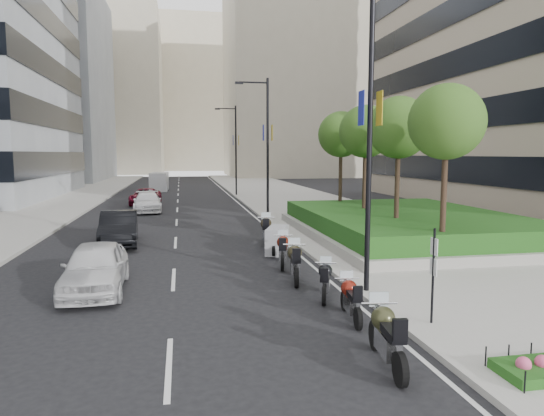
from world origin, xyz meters
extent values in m
plane|color=black|center=(0.00, 0.00, 0.00)|extent=(160.00, 160.00, 0.00)
cube|color=#9E9B93|center=(9.00, 30.00, 0.07)|extent=(10.00, 100.00, 0.15)
cube|color=#9E9B93|center=(-12.00, 30.00, 0.07)|extent=(8.00, 100.00, 0.15)
cube|color=silver|center=(3.70, 30.00, 0.01)|extent=(0.12, 100.00, 0.01)
cube|color=silver|center=(-1.50, 30.00, 0.01)|extent=(0.12, 100.00, 0.01)
cube|color=gray|center=(-24.00, 70.00, 15.00)|extent=(22.00, 26.00, 30.00)
cube|color=#B7AD93|center=(22.00, 80.00, 18.00)|extent=(28.00, 24.00, 36.00)
cube|color=#B7AD93|center=(-18.00, 100.00, 17.00)|extent=(26.00, 24.00, 34.00)
cube|color=#B7AD93|center=(2.00, 120.00, 19.00)|extent=(30.00, 24.00, 38.00)
cube|color=gray|center=(10.00, 10.00, 0.35)|extent=(10.00, 14.00, 0.40)
cube|color=#204E16|center=(10.00, 10.00, 0.95)|extent=(9.40, 13.40, 0.80)
cylinder|color=#332319|center=(8.50, 4.00, 2.55)|extent=(0.22, 0.22, 4.00)
sphere|color=#284F18|center=(8.50, 4.00, 5.45)|extent=(2.80, 2.80, 2.80)
cylinder|color=#332319|center=(8.50, 8.00, 2.55)|extent=(0.22, 0.22, 4.00)
sphere|color=#284F18|center=(8.50, 8.00, 5.45)|extent=(2.80, 2.80, 2.80)
cylinder|color=#332319|center=(8.50, 12.00, 2.55)|extent=(0.22, 0.22, 4.00)
sphere|color=#284F18|center=(8.50, 12.00, 5.45)|extent=(2.80, 2.80, 2.80)
cylinder|color=#332319|center=(8.50, 16.00, 2.55)|extent=(0.22, 0.22, 4.00)
sphere|color=#284F18|center=(8.50, 16.00, 5.45)|extent=(2.80, 2.80, 2.80)
cylinder|color=black|center=(4.30, 1.00, 4.50)|extent=(0.16, 0.16, 9.00)
cube|color=gold|center=(4.58, 1.00, 5.60)|extent=(0.02, 0.45, 1.00)
cube|color=navy|center=(4.02, 1.00, 5.60)|extent=(0.02, 0.45, 1.00)
cylinder|color=black|center=(4.30, 18.00, 4.50)|extent=(0.16, 0.16, 9.00)
cylinder|color=black|center=(3.40, 18.00, 8.70)|extent=(1.80, 0.10, 0.10)
cube|color=black|center=(2.50, 18.00, 8.65)|extent=(0.50, 0.22, 0.14)
cube|color=gold|center=(4.58, 18.00, 5.60)|extent=(0.02, 0.45, 1.00)
cube|color=navy|center=(4.02, 18.00, 5.60)|extent=(0.02, 0.45, 1.00)
cylinder|color=black|center=(4.30, 36.00, 4.50)|extent=(0.16, 0.16, 9.00)
cylinder|color=black|center=(3.40, 36.00, 8.70)|extent=(1.80, 0.10, 0.10)
cube|color=black|center=(2.50, 36.00, 8.65)|extent=(0.50, 0.22, 0.14)
cube|color=gold|center=(4.58, 36.00, 5.60)|extent=(0.02, 0.45, 1.00)
cube|color=navy|center=(4.02, 36.00, 5.60)|extent=(0.02, 0.45, 1.00)
cylinder|color=black|center=(4.80, -2.00, 1.25)|extent=(0.06, 0.06, 2.50)
cube|color=silver|center=(4.80, -2.00, 2.05)|extent=(0.02, 0.32, 0.42)
cube|color=silver|center=(4.80, -2.00, 1.55)|extent=(0.02, 0.32, 0.42)
cylinder|color=black|center=(2.73, -4.64, 0.33)|extent=(0.20, 0.66, 0.65)
cylinder|color=black|center=(2.93, -2.97, 0.33)|extent=(0.20, 0.66, 0.65)
cube|color=silver|center=(2.82, -3.85, 0.50)|extent=(0.42, 0.93, 0.44)
sphere|color=#30311B|center=(2.86, -3.51, 0.90)|extent=(0.50, 0.50, 0.50)
cube|color=black|center=(2.78, -4.17, 0.84)|extent=(0.39, 0.82, 0.17)
cylinder|color=silver|center=(2.90, -3.23, 1.14)|extent=(0.78, 0.15, 0.05)
cylinder|color=black|center=(3.00, -1.74, 0.28)|extent=(0.17, 0.56, 0.56)
cylinder|color=black|center=(3.15, -0.31, 0.28)|extent=(0.17, 0.56, 0.56)
cube|color=silver|center=(3.07, -1.07, 0.43)|extent=(0.35, 0.79, 0.38)
sphere|color=maroon|center=(3.10, -0.77, 0.77)|extent=(0.43, 0.43, 0.43)
cube|color=black|center=(3.04, -1.34, 0.72)|extent=(0.32, 0.70, 0.14)
cylinder|color=silver|center=(3.13, -0.53, 0.97)|extent=(0.66, 0.11, 0.04)
cylinder|color=black|center=(2.74, 0.26, 0.28)|extent=(0.28, 0.56, 0.55)
cylinder|color=black|center=(3.20, 1.60, 0.28)|extent=(0.28, 0.56, 0.55)
cube|color=silver|center=(2.95, 0.89, 0.43)|extent=(0.50, 0.80, 0.37)
sphere|color=black|center=(3.05, 1.17, 0.76)|extent=(0.43, 0.43, 0.43)
cube|color=black|center=(2.87, 0.64, 0.71)|extent=(0.45, 0.71, 0.14)
cylinder|color=silver|center=(3.13, 1.39, 0.96)|extent=(0.64, 0.25, 0.04)
cylinder|color=black|center=(2.40, 2.20, 0.33)|extent=(0.24, 0.66, 0.65)
cylinder|color=black|center=(2.70, 3.85, 0.33)|extent=(0.24, 0.66, 0.65)
cube|color=silver|center=(2.54, 2.97, 0.50)|extent=(0.47, 0.94, 0.44)
sphere|color=#322E1C|center=(2.61, 3.32, 0.90)|extent=(0.50, 0.50, 0.50)
cube|color=black|center=(2.49, 2.66, 0.84)|extent=(0.43, 0.83, 0.17)
cylinder|color=silver|center=(2.66, 3.60, 1.14)|extent=(0.77, 0.19, 0.05)
cylinder|color=black|center=(2.42, 4.44, 0.31)|extent=(0.26, 0.64, 0.63)
cylinder|color=black|center=(2.77, 6.02, 0.31)|extent=(0.26, 0.64, 0.63)
cube|color=silver|center=(2.59, 5.18, 0.48)|extent=(0.48, 0.90, 0.42)
sphere|color=#5F180C|center=(2.66, 5.51, 0.87)|extent=(0.48, 0.48, 0.48)
cube|color=black|center=(2.52, 4.89, 0.81)|extent=(0.44, 0.80, 0.16)
cylinder|color=silver|center=(2.72, 5.77, 1.09)|extent=(0.74, 0.21, 0.05)
cylinder|color=black|center=(2.60, 6.90, 0.28)|extent=(0.29, 0.56, 0.55)
cylinder|color=black|center=(3.08, 8.24, 0.28)|extent=(0.29, 0.56, 0.55)
cube|color=gray|center=(2.84, 7.57, 0.58)|extent=(1.35, 2.02, 1.11)
cylinder|color=black|center=(2.58, 8.85, 0.35)|extent=(0.25, 0.70, 0.69)
cylinder|color=black|center=(2.89, 10.61, 0.35)|extent=(0.25, 0.70, 0.69)
cube|color=silver|center=(2.72, 9.68, 0.54)|extent=(0.49, 0.99, 0.47)
sphere|color=#342C1D|center=(2.79, 10.04, 0.96)|extent=(0.54, 0.54, 0.54)
cube|color=black|center=(2.67, 9.35, 0.89)|extent=(0.45, 0.88, 0.18)
cylinder|color=silver|center=(2.84, 10.34, 1.21)|extent=(0.82, 0.20, 0.06)
imported|color=silver|center=(-3.85, 2.94, 0.77)|extent=(1.94, 4.55, 1.53)
imported|color=black|center=(-4.10, 10.97, 0.78)|extent=(2.01, 4.86, 1.57)
imported|color=white|center=(-3.66, 24.16, 0.71)|extent=(2.31, 5.02, 1.42)
imported|color=maroon|center=(-4.15, 29.41, 0.68)|extent=(2.55, 5.02, 1.36)
cube|color=#BCBCBE|center=(-3.66, 45.16, 1.04)|extent=(2.07, 5.03, 2.09)
cube|color=#BCBCBE|center=(-3.66, 43.27, 0.55)|extent=(1.93, 1.26, 1.09)
cylinder|color=black|center=(-4.45, 43.37, 0.35)|extent=(0.25, 0.70, 0.70)
cylinder|color=black|center=(-2.86, 43.37, 0.35)|extent=(0.25, 0.70, 0.70)
cylinder|color=black|center=(-4.45, 46.75, 0.35)|extent=(0.25, 0.70, 0.70)
cylinder|color=black|center=(-2.86, 46.75, 0.35)|extent=(0.25, 0.70, 0.70)
camera|label=1|loc=(-1.18, -12.58, 4.29)|focal=32.00mm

